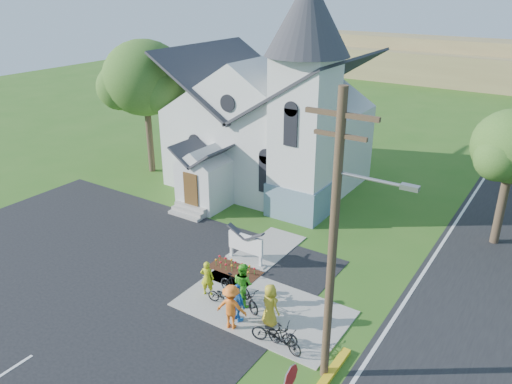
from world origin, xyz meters
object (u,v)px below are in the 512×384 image
Objects in this scene: bike_0 at (224,296)px; cyclist_3 at (231,307)px; cyclist_1 at (243,284)px; bike_4 at (275,333)px; cyclist_2 at (237,303)px; church_sign at (246,244)px; bike_3 at (284,338)px; bike_2 at (245,297)px; bike_1 at (235,285)px; utility_pole at (335,237)px; cyclist_4 at (270,305)px; cyclist_0 at (207,278)px.

bike_0 is 1.65m from cyclist_3.
cyclist_1 reaches higher than bike_0.
bike_4 is at bearing -116.75° from bike_0.
bike_4 is (1.94, -0.36, -0.36)m from cyclist_2.
bike_3 is at bearing -43.02° from church_sign.
bike_1 is at bearing 83.77° from bike_2.
cyclist_3 is 1.96m from bike_4.
utility_pole reaches higher than church_sign.
cyclist_4 is (1.19, 0.52, 0.06)m from cyclist_2.
cyclist_3 reaches higher than bike_2.
cyclist_0 is at bearing -45.48° from cyclist_3.
cyclist_0 reaches higher than bike_2.
cyclist_4 is at bearing -101.16° from bike_0.
cyclist_2 is at bearing 65.81° from bike_4.
bike_3 is at bearing 158.86° from cyclist_4.
cyclist_3 is (0.04, -0.46, 0.10)m from cyclist_2.
cyclist_4 is at bearing 157.30° from utility_pole.
bike_4 is at bearing 89.98° from bike_3.
bike_1 is (-0.61, 0.26, -0.45)m from cyclist_1.
cyclist_0 is at bearing 124.71° from bike_1.
bike_4 is (-2.32, 0.40, -4.88)m from utility_pole.
cyclist_3 is (-4.23, 0.30, -4.41)m from utility_pole.
church_sign is at bearing -26.60° from cyclist_4.
bike_4 is at bearing 141.43° from cyclist_0.
bike_2 reaches higher than bike_3.
cyclist_1 is (1.66, 0.31, 0.15)m from cyclist_0.
bike_3 is 1.62m from cyclist_4.
cyclist_1 is 2.85m from bike_4.
bike_2 is (0.83, -0.44, -0.00)m from bike_1.
cyclist_0 is 1.23m from bike_1.
bike_0 is at bearing 55.15° from cyclist_1.
utility_pole is 5.97× the size of bike_1.
church_sign is at bearing -40.25° from cyclist_1.
cyclist_1 reaches higher than church_sign.
cyclist_1 is 1.00× the size of bike_2.
cyclist_4 reaches higher than bike_4.
bike_0 is 0.84× the size of bike_4.
bike_1 is at bearing 46.85° from bike_4.
cyclist_4 reaches higher than church_sign.
bike_4 is at bearing -98.04° from bike_2.
cyclist_1 is 1.01× the size of cyclist_3.
utility_pole is 8.00m from cyclist_0.
bike_0 is 3.19m from bike_4.
cyclist_0 is 1.12m from bike_0.
cyclist_3 is 2.42m from bike_3.
utility_pole is 5.42m from bike_4.
bike_3 is (4.72, -4.40, -0.48)m from church_sign.
cyclist_3 reaches higher than bike_1.
bike_1 is 3.47m from bike_4.
utility_pole is 5.56m from cyclist_4.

